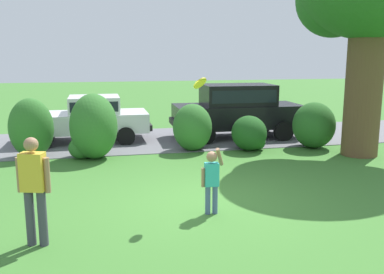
{
  "coord_description": "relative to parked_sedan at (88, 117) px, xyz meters",
  "views": [
    {
      "loc": [
        -2.12,
        -8.09,
        2.97
      ],
      "look_at": [
        -0.06,
        1.35,
        1.1
      ],
      "focal_mm": 40.04,
      "sensor_mm": 36.0,
      "label": 1
    }
  ],
  "objects": [
    {
      "name": "shrub_centre_left",
      "position": [
        0.18,
        -2.58,
        0.05
      ],
      "size": [
        1.42,
        1.63,
        1.88
      ],
      "color": "#33702B",
      "rests_on": "ground"
    },
    {
      "name": "frisbee",
      "position": [
        2.23,
        -7.24,
        1.6
      ],
      "size": [
        0.33,
        0.25,
        0.3
      ],
      "color": "yellow"
    },
    {
      "name": "parked_suv",
      "position": [
        5.21,
        -0.47,
        0.23
      ],
      "size": [
        4.73,
        2.15,
        1.92
      ],
      "color": "black",
      "rests_on": "ground"
    },
    {
      "name": "shrub_near_tree",
      "position": [
        -1.57,
        -2.1,
        0.02
      ],
      "size": [
        1.26,
        1.04,
        1.74
      ],
      "color": "#33702B",
      "rests_on": "ground"
    },
    {
      "name": "child_thrower",
      "position": [
        2.38,
        -7.56,
        -0.13
      ],
      "size": [
        0.46,
        0.26,
        1.29
      ],
      "color": "#4C608C",
      "rests_on": "ground"
    },
    {
      "name": "ground_plane",
      "position": [
        2.5,
        -6.91,
        -0.85
      ],
      "size": [
        80.0,
        80.0,
        0.0
      ],
      "primitive_type": "plane",
      "color": "#3D752D"
    },
    {
      "name": "shrub_centre",
      "position": [
        3.19,
        -2.19,
        -0.11
      ],
      "size": [
        1.22,
        1.23,
        1.47
      ],
      "color": "#33702B",
      "rests_on": "ground"
    },
    {
      "name": "shrub_far_end",
      "position": [
        7.09,
        -2.62,
        -0.11
      ],
      "size": [
        1.34,
        1.4,
        1.47
      ],
      "color": "#286023",
      "rests_on": "ground"
    },
    {
      "name": "adult_onlooker",
      "position": [
        -0.65,
        -8.29,
        0.13
      ],
      "size": [
        0.51,
        0.31,
        1.74
      ],
      "color": "#3F3F4C",
      "rests_on": "ground"
    },
    {
      "name": "parked_sedan",
      "position": [
        0.0,
        0.0,
        0.0
      ],
      "size": [
        4.41,
        2.11,
        1.56
      ],
      "color": "white",
      "rests_on": "ground"
    },
    {
      "name": "shrub_centre_right",
      "position": [
        4.95,
        -2.53,
        -0.33
      ],
      "size": [
        1.08,
        1.28,
        1.09
      ],
      "color": "#1E511C",
      "rests_on": "ground"
    },
    {
      "name": "driveway_strip",
      "position": [
        2.5,
        -0.26,
        -0.84
      ],
      "size": [
        28.0,
        4.4,
        0.02
      ],
      "primitive_type": "cube",
      "color": "slate",
      "rests_on": "ground"
    }
  ]
}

